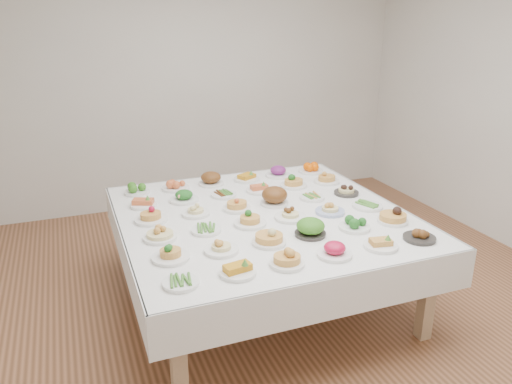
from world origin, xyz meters
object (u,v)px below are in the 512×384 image
object	(u,v)px
dish_0	(181,282)
dish_35	(311,167)
dish_18	(151,213)
display_table	(263,222)

from	to	relation	value
dish_0	dish_35	world-z (taller)	dish_35
dish_0	dish_18	bearing A→B (deg)	89.69
display_table	dish_0	xyz separation A→B (m)	(-0.83, -0.82, 0.09)
display_table	dish_0	bearing A→B (deg)	-135.42
display_table	dish_35	distance (m)	1.18
dish_35	display_table	bearing A→B (deg)	-135.15
display_table	dish_35	size ratio (longest dim) A/B	9.09
dish_0	dish_18	size ratio (longest dim) A/B	0.86
display_table	dish_35	bearing A→B (deg)	44.85
dish_0	dish_35	distance (m)	2.34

